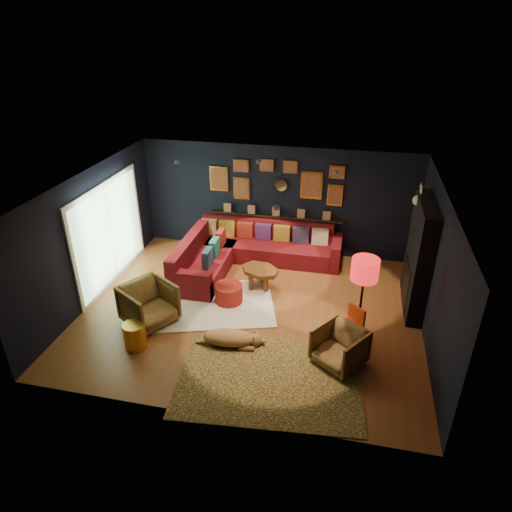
% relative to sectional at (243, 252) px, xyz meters
% --- Properties ---
extents(floor, '(6.50, 6.50, 0.00)m').
position_rel_sectional_xyz_m(floor, '(0.61, -1.81, -0.32)').
color(floor, brown).
rests_on(floor, ground).
extents(room_walls, '(6.50, 6.50, 6.50)m').
position_rel_sectional_xyz_m(room_walls, '(0.61, -1.81, 1.27)').
color(room_walls, black).
rests_on(room_walls, ground).
extents(sectional, '(3.41, 2.69, 0.86)m').
position_rel_sectional_xyz_m(sectional, '(0.00, 0.00, 0.00)').
color(sectional, maroon).
rests_on(sectional, ground).
extents(ledge, '(3.20, 0.12, 0.04)m').
position_rel_sectional_xyz_m(ledge, '(0.61, 0.87, 0.60)').
color(ledge, black).
rests_on(ledge, room_walls).
extents(gallery_wall, '(3.15, 0.04, 1.02)m').
position_rel_sectional_xyz_m(gallery_wall, '(0.60, 0.91, 1.48)').
color(gallery_wall, '#C58B2E').
rests_on(gallery_wall, room_walls).
extents(sunburst_mirror, '(0.47, 0.16, 0.47)m').
position_rel_sectional_xyz_m(sunburst_mirror, '(0.71, 0.91, 1.38)').
color(sunburst_mirror, silver).
rests_on(sunburst_mirror, room_walls).
extents(fireplace, '(0.31, 1.60, 2.20)m').
position_rel_sectional_xyz_m(fireplace, '(3.71, -0.91, 0.70)').
color(fireplace, black).
rests_on(fireplace, ground).
extents(deer_head, '(0.50, 0.28, 0.45)m').
position_rel_sectional_xyz_m(deer_head, '(3.75, -0.41, 1.73)').
color(deer_head, white).
rests_on(deer_head, fireplace).
extents(sliding_door, '(0.06, 2.80, 2.20)m').
position_rel_sectional_xyz_m(sliding_door, '(-2.60, -1.21, 0.78)').
color(sliding_door, white).
rests_on(sliding_door, ground).
extents(ceiling_spots, '(3.30, 2.50, 0.06)m').
position_rel_sectional_xyz_m(ceiling_spots, '(0.61, -1.01, 2.24)').
color(ceiling_spots, black).
rests_on(ceiling_spots, room_walls).
extents(shag_rug, '(2.82, 2.39, 0.03)m').
position_rel_sectional_xyz_m(shag_rug, '(-0.19, -1.78, -0.31)').
color(shag_rug, white).
rests_on(shag_rug, ground).
extents(leopard_rug, '(3.10, 2.35, 0.02)m').
position_rel_sectional_xyz_m(leopard_rug, '(1.34, -3.61, -0.31)').
color(leopard_rug, tan).
rests_on(leopard_rug, ground).
extents(coffee_table, '(1.05, 0.94, 0.43)m').
position_rel_sectional_xyz_m(coffee_table, '(0.60, -0.91, 0.05)').
color(coffee_table, brown).
rests_on(coffee_table, shag_rug).
extents(pouf, '(0.56, 0.56, 0.37)m').
position_rel_sectional_xyz_m(pouf, '(0.11, -1.61, -0.11)').
color(pouf, maroon).
rests_on(pouf, shag_rug).
extents(armchair_left, '(1.14, 1.16, 0.89)m').
position_rel_sectional_xyz_m(armchair_left, '(-1.17, -2.58, 0.12)').
color(armchair_left, '#C59546').
rests_on(armchair_left, ground).
extents(armchair_right, '(1.00, 0.98, 0.76)m').
position_rel_sectional_xyz_m(armchair_right, '(2.39, -3.00, 0.06)').
color(armchair_right, '#C59546').
rests_on(armchair_right, ground).
extents(gold_stool, '(0.39, 0.39, 0.48)m').
position_rel_sectional_xyz_m(gold_stool, '(-1.11, -3.33, -0.08)').
color(gold_stool, '#C58B2E').
rests_on(gold_stool, ground).
extents(orange_chair, '(0.51, 0.51, 0.76)m').
position_rel_sectional_xyz_m(orange_chair, '(2.57, -2.45, 0.12)').
color(orange_chair, black).
rests_on(orange_chair, ground).
extents(floor_lamp, '(0.46, 0.46, 1.68)m').
position_rel_sectional_xyz_m(floor_lamp, '(2.67, -2.33, 1.09)').
color(floor_lamp, black).
rests_on(floor_lamp, ground).
extents(dog, '(1.30, 0.74, 0.39)m').
position_rel_sectional_xyz_m(dog, '(0.47, -2.92, -0.11)').
color(dog, '#AD7944').
rests_on(dog, leopard_rug).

